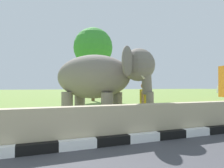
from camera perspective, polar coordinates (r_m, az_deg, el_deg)
name	(u,v)px	position (r m, az deg, el deg)	size (l,w,h in m)	color
striped_curb	(15,151)	(5.01, -25.67, -16.69)	(16.20, 0.20, 0.24)	white
barrier_parapet	(112,124)	(5.56, 0.07, -11.13)	(28.00, 0.36, 1.00)	tan
elephant	(101,78)	(7.75, -3.25, 1.84)	(3.85, 3.82, 2.85)	slate
person_handler	(144,102)	(7.76, 8.99, -5.00)	(0.48, 0.55, 1.66)	navy
tree_distant	(93,48)	(21.61, -5.35, 10.18)	(4.09, 4.09, 7.67)	brown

